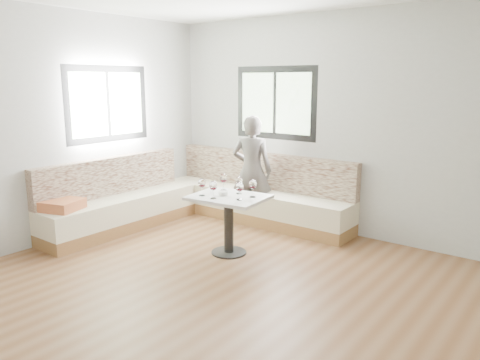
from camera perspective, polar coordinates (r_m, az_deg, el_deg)
room at (r=4.16m, az=-4.68°, el=4.51°), size 5.01×5.01×2.81m
banquette at (r=6.49m, az=-5.26°, el=-2.50°), size 2.90×2.80×0.95m
table at (r=5.31m, az=-1.39°, el=-3.73°), size 0.89×0.73×0.68m
person at (r=6.37m, az=1.45°, el=1.16°), size 0.64×0.54×1.51m
olive_ramekin at (r=5.31m, az=-2.06°, el=-1.61°), size 0.11×0.11×0.04m
wine_glass_a at (r=5.27m, az=-4.67°, el=-0.42°), size 0.09×0.09×0.20m
wine_glass_b at (r=5.12m, az=-3.28°, el=-0.75°), size 0.09×0.09×0.20m
wine_glass_c at (r=5.06m, az=-0.06°, el=-0.90°), size 0.09×0.09×0.20m
wine_glass_d at (r=5.33m, az=-0.13°, el=-0.22°), size 0.09×0.09×0.20m
wine_glass_e at (r=5.18m, az=1.57°, el=-0.60°), size 0.09×0.09×0.20m
wine_glass_f at (r=5.51m, az=-2.04°, el=0.16°), size 0.09×0.09×0.20m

